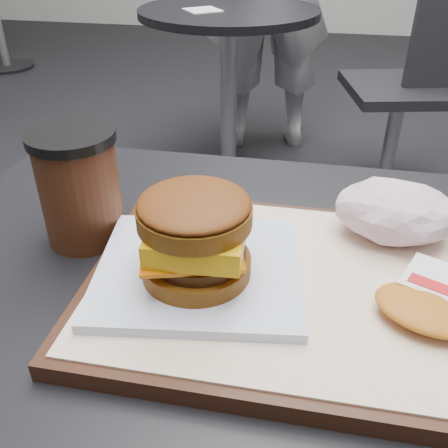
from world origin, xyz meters
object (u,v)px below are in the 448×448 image
(serving_tray, at_px, (290,288))
(breakfast_sandwich, at_px, (197,245))
(customer_table, at_px, (269,419))
(hash_brown, at_px, (443,300))
(neighbor_chair, at_px, (422,77))
(coffee_cup, at_px, (79,185))
(crumpled_wrapper, at_px, (396,211))
(neighbor_table, at_px, (229,61))

(serving_tray, distance_m, breakfast_sandwich, 0.10)
(customer_table, relative_size, breakfast_sandwich, 3.80)
(hash_brown, bearing_deg, neighbor_chair, 81.05)
(serving_tray, relative_size, neighbor_chair, 0.43)
(neighbor_chair, bearing_deg, coffee_cup, -111.04)
(crumpled_wrapper, bearing_deg, breakfast_sandwich, -148.50)
(neighbor_chair, bearing_deg, neighbor_table, -175.52)
(hash_brown, distance_m, coffee_cup, 0.37)
(neighbor_chair, bearing_deg, serving_tray, -103.27)
(crumpled_wrapper, height_order, coffee_cup, coffee_cup)
(serving_tray, height_order, hash_brown, hash_brown)
(customer_table, bearing_deg, coffee_cup, 164.24)
(customer_table, distance_m, hash_brown, 0.26)
(coffee_cup, bearing_deg, neighbor_chair, 68.96)
(customer_table, bearing_deg, serving_tray, 18.41)
(customer_table, height_order, neighbor_chair, neighbor_chair)
(crumpled_wrapper, bearing_deg, coffee_cup, -173.32)
(breakfast_sandwich, bearing_deg, customer_table, 9.12)
(serving_tray, height_order, crumpled_wrapper, crumpled_wrapper)
(serving_tray, xyz_separation_m, neighbor_table, (-0.36, 1.65, -0.23))
(hash_brown, bearing_deg, serving_tray, 172.92)
(breakfast_sandwich, relative_size, crumpled_wrapper, 1.70)
(hash_brown, relative_size, coffee_cup, 1.07)
(breakfast_sandwich, distance_m, coffee_cup, 0.16)
(serving_tray, xyz_separation_m, neighbor_chair, (0.40, 1.71, -0.27))
(serving_tray, bearing_deg, neighbor_table, 102.31)
(crumpled_wrapper, relative_size, neighbor_table, 0.17)
(coffee_cup, xyz_separation_m, neighbor_chair, (0.63, 1.65, -0.33))
(crumpled_wrapper, relative_size, coffee_cup, 0.99)
(crumpled_wrapper, distance_m, neighbor_chair, 1.67)
(customer_table, relative_size, crumpled_wrapper, 6.46)
(breakfast_sandwich, relative_size, neighbor_table, 0.28)
(breakfast_sandwich, bearing_deg, neighbor_chair, 74.19)
(hash_brown, height_order, neighbor_table, hash_brown)
(serving_tray, height_order, neighbor_table, serving_tray)
(serving_tray, relative_size, coffee_cup, 3.03)
(serving_tray, relative_size, hash_brown, 2.84)
(customer_table, distance_m, coffee_cup, 0.34)
(customer_table, distance_m, neighbor_chair, 1.76)
(breakfast_sandwich, relative_size, hash_brown, 1.57)
(customer_table, xyz_separation_m, breakfast_sandwich, (-0.08, -0.01, 0.24))
(customer_table, xyz_separation_m, hash_brown, (0.14, -0.01, 0.22))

